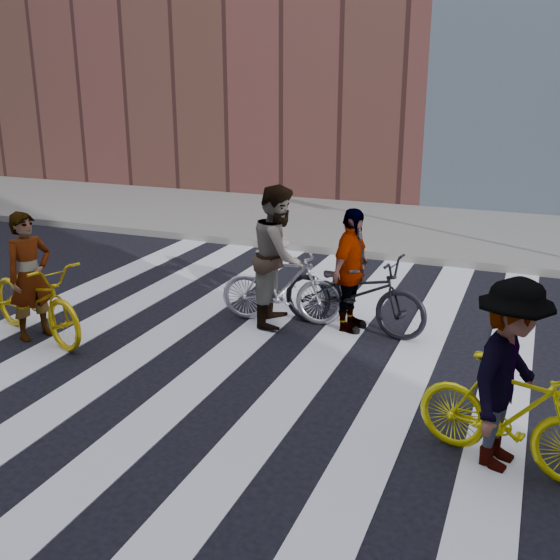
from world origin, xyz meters
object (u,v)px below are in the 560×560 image
Objects in this scene: bike_yellow_left at (36,299)px; bike_dark_rear at (354,293)px; bike_yellow_right at (510,414)px; rider_right at (508,375)px; bike_silver_mid at (282,287)px; rider_left at (30,276)px; rider_rear at (351,271)px; rider_mid at (279,255)px.

bike_yellow_left is 4.26m from bike_dark_rear.
rider_right reaches higher than bike_yellow_right.
bike_yellow_left is at bearing 112.15° from bike_silver_mid.
rider_left reaches higher than bike_yellow_left.
bike_silver_mid is at bearing 102.01° from rider_rear.
rider_right is at bearing -133.84° from bike_dark_rear.
bike_yellow_left is at bearing 112.60° from rider_mid.
bike_yellow_right is at bearing -79.13° from bike_yellow_left.
bike_yellow_right is 3.45m from bike_dark_rear.
rider_right is at bearing -138.48° from rider_mid.
bike_yellow_right is 1.00× the size of rider_left.
bike_dark_rear is at bearing 54.92° from bike_yellow_right.
bike_silver_mid is 1.02m from bike_dark_rear.
bike_silver_mid reaches higher than bike_yellow_right.
rider_left is (-6.08, 0.85, 0.34)m from bike_yellow_right.
bike_yellow_left reaches higher than bike_yellow_right.
bike_dark_rear is at bearing -95.18° from bike_silver_mid.
bike_yellow_right is at bearing -74.34° from rider_right.
bike_dark_rear is 1.16m from rider_mid.
rider_left is at bearing 122.52° from bike_dark_rear.
rider_right is at bearing -79.20° from bike_yellow_left.
bike_yellow_left is at bearing 123.10° from rider_rear.
bike_dark_rear is 1.22× the size of rider_rear.
bike_silver_mid is at bearing -39.49° from bike_yellow_left.
bike_silver_mid is 1.02× the size of rider_left.
bike_silver_mid is at bearing -39.93° from rider_left.
bike_yellow_left is 6.06m from rider_right.
bike_dark_rear is at bearing 54.28° from rider_right.
rider_right is (3.20, -2.60, -0.10)m from rider_mid.
rider_mid reaches higher than rider_left.
rider_left reaches higher than bike_yellow_right.
rider_rear is at bearing -45.80° from rider_left.
rider_rear is (-2.23, 2.67, 0.34)m from bike_yellow_right.
bike_dark_rear is 3.44m from rider_right.
bike_yellow_left is at bearing 97.60° from bike_yellow_right.
rider_left reaches higher than bike_silver_mid.
rider_rear is (1.02, 0.08, -0.13)m from rider_mid.
bike_dark_rear reaches higher than bike_silver_mid.
bike_silver_mid is 0.46m from rider_mid.
rider_mid is (-0.05, 0.00, 0.46)m from bike_silver_mid.
rider_mid reaches higher than bike_silver_mid.
rider_left is at bearing 97.60° from rider_right.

